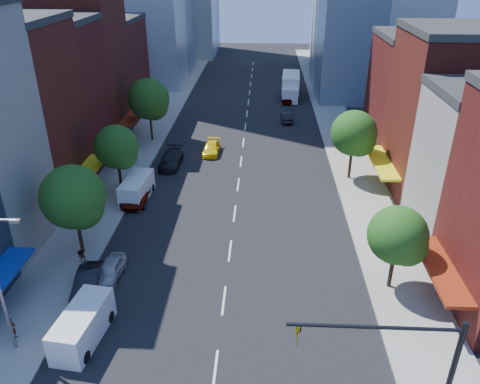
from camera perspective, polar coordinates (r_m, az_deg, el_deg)
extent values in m
plane|color=black|center=(28.33, -3.04, -20.89)|extent=(220.00, 220.00, 0.00)
cube|color=gray|center=(64.23, -10.73, 7.47)|extent=(5.00, 120.00, 0.15)
cube|color=gray|center=(63.30, 12.04, 7.06)|extent=(5.00, 120.00, 0.15)
cube|color=#5B1B15|center=(47.60, -26.93, 8.20)|extent=(12.00, 9.00, 16.00)
cube|color=#511714|center=(54.96, -22.77, 10.69)|extent=(12.00, 8.00, 15.00)
cube|color=#5B1B15|center=(62.30, -19.79, 13.86)|extent=(12.00, 9.00, 17.00)
cube|color=#511714|center=(71.39, -16.79, 14.14)|extent=(12.00, 10.00, 13.00)
cube|color=#5B1B15|center=(48.66, 25.57, 8.23)|extent=(12.00, 10.00, 15.00)
cube|color=#511714|center=(57.91, 21.96, 10.54)|extent=(12.00, 10.00, 13.00)
cylinder|color=black|center=(20.09, 16.07, -15.56)|extent=(7.00, 0.16, 0.16)
imported|color=gold|center=(20.02, 7.08, -17.00)|extent=(0.22, 0.18, 1.10)
cube|color=slate|center=(26.40, -25.73, -3.22)|extent=(0.50, 0.25, 0.18)
cylinder|color=black|center=(37.97, -19.01, -4.50)|extent=(0.28, 0.28, 3.92)
sphere|color=#234C15|center=(36.60, -19.69, -0.56)|extent=(4.80, 4.80, 4.80)
sphere|color=#234C15|center=(36.44, -18.82, -1.78)|extent=(3.36, 3.36, 3.36)
cylinder|color=black|center=(47.17, -14.46, 2.28)|extent=(0.28, 0.28, 3.64)
sphere|color=#234C15|center=(46.14, -14.85, 5.36)|extent=(4.20, 4.20, 4.20)
sphere|color=#234C15|center=(45.93, -14.14, 4.47)|extent=(2.94, 2.94, 2.94)
cylinder|color=black|center=(59.63, -10.80, 8.16)|extent=(0.28, 0.28, 4.20)
sphere|color=#234C15|center=(58.72, -11.07, 11.06)|extent=(5.00, 5.00, 5.00)
sphere|color=#234C15|center=(58.50, -10.49, 10.29)|extent=(3.50, 3.50, 3.50)
cylinder|color=black|center=(34.25, 18.04, -8.59)|extent=(0.28, 0.28, 3.36)
sphere|color=#234C15|center=(32.91, 18.66, -5.00)|extent=(4.00, 4.00, 4.00)
sphere|color=#234C15|center=(33.14, 19.63, -6.15)|extent=(2.80, 2.80, 2.80)
cylinder|color=black|center=(49.54, 13.33, 3.80)|extent=(0.28, 0.28, 3.92)
sphere|color=#234C15|center=(48.50, 13.70, 6.99)|extent=(4.60, 4.60, 4.60)
sphere|color=#234C15|center=(48.57, 14.37, 6.06)|extent=(3.22, 3.22, 3.22)
imported|color=#A5A5AA|center=(35.53, -15.53, -9.11)|extent=(1.69, 3.87, 1.30)
imported|color=black|center=(34.64, -18.05, -10.41)|extent=(1.94, 4.50, 1.44)
imported|color=#999999|center=(45.31, -12.60, -0.36)|extent=(2.43, 5.01, 1.37)
imported|color=black|center=(52.47, -8.41, 3.98)|extent=(2.26, 5.33, 1.53)
cube|color=silver|center=(30.79, -18.63, -15.15)|extent=(2.58, 5.20, 2.10)
cube|color=black|center=(29.42, -20.43, -17.05)|extent=(1.95, 1.21, 0.90)
cylinder|color=black|center=(30.61, -21.47, -17.80)|extent=(0.34, 0.78, 0.76)
cylinder|color=black|center=(29.84, -18.33, -18.55)|extent=(0.34, 0.78, 0.76)
cylinder|color=black|center=(32.70, -18.53, -13.87)|extent=(0.34, 0.78, 0.76)
cylinder|color=black|center=(31.98, -15.58, -14.45)|extent=(0.34, 0.78, 0.76)
cube|color=white|center=(45.68, -12.46, 0.42)|extent=(2.38, 5.20, 2.13)
cube|color=black|center=(43.94, -13.27, -0.34)|extent=(1.94, 1.14, 0.91)
cylinder|color=black|center=(44.88, -14.15, -1.31)|extent=(0.31, 0.79, 0.77)
cylinder|color=black|center=(44.28, -11.94, -1.45)|extent=(0.31, 0.79, 0.77)
cylinder|color=black|center=(47.74, -12.77, 0.63)|extent=(0.31, 0.79, 0.77)
cylinder|color=black|center=(47.17, -10.67, 0.52)|extent=(0.31, 0.79, 0.77)
imported|color=yellow|center=(55.38, -3.48, 5.35)|extent=(1.95, 4.48, 1.28)
imported|color=black|center=(66.74, 5.73, 9.09)|extent=(1.60, 4.12, 1.34)
imported|color=#999999|center=(76.02, 5.70, 11.36)|extent=(1.74, 4.26, 1.45)
cube|color=white|center=(79.28, 6.19, 12.81)|extent=(3.18, 7.58, 3.66)
cube|color=white|center=(75.22, 6.12, 11.59)|extent=(2.63, 2.20, 2.29)
cylinder|color=black|center=(76.31, 5.14, 11.28)|extent=(0.40, 1.05, 1.03)
cylinder|color=black|center=(76.31, 7.07, 11.19)|extent=(0.40, 1.05, 1.03)
cylinder|color=black|center=(81.28, 5.25, 12.25)|extent=(0.40, 1.05, 1.03)
cylinder|color=black|center=(81.28, 7.06, 12.16)|extent=(0.40, 1.05, 1.03)
imported|color=#999999|center=(32.29, -25.98, -14.76)|extent=(0.50, 0.64, 1.56)
imported|color=#999999|center=(36.05, -18.74, -8.11)|extent=(0.95, 1.10, 1.96)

